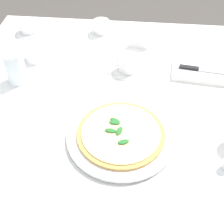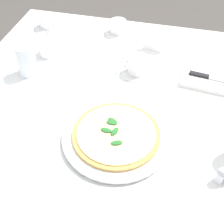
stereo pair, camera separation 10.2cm
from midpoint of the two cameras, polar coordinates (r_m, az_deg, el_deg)
ground_plane at (r=1.69m, az=-2.78°, el=-15.86°), size 8.00×8.00×0.00m
dining_table at (r=1.20m, az=-3.76°, el=-1.76°), size 1.13×1.13×0.73m
pizza_plate at (r=0.96m, az=-1.40°, el=-4.69°), size 0.34×0.34×0.02m
pizza at (r=0.95m, az=-1.43°, el=-4.15°), size 0.28×0.28×0.02m
coffee_cup_far_right at (r=1.46m, az=-4.10°, el=15.52°), size 0.13×0.13×0.06m
coffee_cup_near_right at (r=1.52m, az=-17.46°, el=14.87°), size 0.13×0.13×0.06m
coffee_cup_near_left at (r=1.21m, az=0.58°, el=8.78°), size 0.13×0.13×0.07m
coffee_cup_center_back at (r=1.32m, az=-16.58°, el=9.99°), size 0.13×0.13×0.06m
water_glass_back_corner at (r=1.22m, az=-20.05°, el=7.42°), size 0.07×0.07×0.12m
napkin_folded at (r=1.24m, az=14.09°, el=7.17°), size 0.23×0.15×0.02m
dinner_knife at (r=1.23m, az=14.33°, el=7.66°), size 0.20×0.04×0.01m
menu_card at (r=1.35m, az=2.83°, el=12.95°), size 0.09×0.02×0.06m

